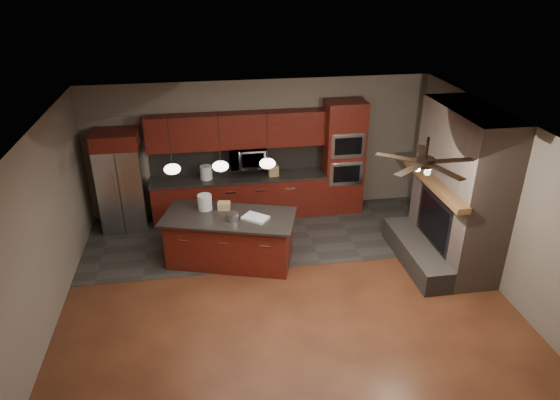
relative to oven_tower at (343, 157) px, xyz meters
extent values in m
plane|color=brown|center=(-1.70, -2.69, -1.19)|extent=(7.00, 7.00, 0.00)
cube|color=white|center=(-1.70, -2.69, 1.61)|extent=(7.00, 6.00, 0.02)
cube|color=slate|center=(-1.70, 0.31, 0.21)|extent=(7.00, 0.02, 2.80)
cube|color=slate|center=(1.80, -2.69, 0.21)|extent=(0.02, 6.00, 2.80)
cube|color=slate|center=(-5.20, -2.69, 0.21)|extent=(0.02, 6.00, 2.80)
cube|color=#363330|center=(-1.70, -0.89, -1.19)|extent=(7.00, 2.40, 0.01)
cube|color=#725D51|center=(1.40, -2.29, 0.21)|extent=(0.80, 2.00, 2.80)
cube|color=#3F3A34|center=(0.75, -2.29, -0.99)|extent=(0.50, 2.00, 0.40)
cube|color=#2D2D30|center=(1.02, -2.29, -0.37)|extent=(0.05, 1.20, 0.95)
cube|color=black|center=(1.00, -2.29, -0.37)|extent=(0.02, 1.00, 0.75)
cube|color=brown|center=(0.90, -2.29, 0.36)|extent=(0.22, 2.10, 0.10)
cube|color=maroon|center=(-2.18, 0.01, -0.76)|extent=(3.55, 0.60, 0.86)
cube|color=black|center=(-2.18, 0.01, -0.31)|extent=(3.59, 0.64, 0.04)
cube|color=black|center=(-2.18, 0.29, 0.01)|extent=(3.55, 0.03, 0.60)
cube|color=maroon|center=(-2.18, 0.13, 0.66)|extent=(3.55, 0.35, 0.70)
cube|color=maroon|center=(0.00, 0.01, 0.00)|extent=(0.80, 0.60, 2.38)
cube|color=silver|center=(0.00, -0.30, -0.24)|extent=(0.70, 0.03, 0.52)
cube|color=black|center=(0.00, -0.32, -0.24)|extent=(0.55, 0.02, 0.35)
cube|color=silver|center=(0.00, -0.30, 0.36)|extent=(0.70, 0.03, 0.52)
cube|color=black|center=(0.00, -0.32, 0.36)|extent=(0.55, 0.02, 0.35)
imported|color=silver|center=(-1.98, 0.06, 0.11)|extent=(0.73, 0.41, 0.50)
cube|color=silver|center=(-4.48, -0.07, -0.34)|extent=(0.85, 0.72, 1.70)
cube|color=#2D2D30|center=(-4.48, -0.44, -0.34)|extent=(0.02, 0.02, 1.68)
cube|color=silver|center=(-4.58, -0.45, -0.29)|extent=(0.03, 0.03, 0.85)
cube|color=silver|center=(-4.38, -0.45, -0.29)|extent=(0.03, 0.03, 0.85)
cube|color=maroon|center=(-4.48, -0.08, 0.66)|extent=(0.85, 0.72, 0.30)
cube|color=maroon|center=(-2.50, -1.72, -0.75)|extent=(2.28, 1.46, 0.88)
cube|color=black|center=(-2.50, -1.72, -0.29)|extent=(2.47, 1.65, 0.04)
cylinder|color=silver|center=(-2.89, -1.39, -0.14)|extent=(0.36, 0.36, 0.27)
cylinder|color=#9E9EA2|center=(-2.44, -1.88, -0.20)|extent=(0.21, 0.21, 0.13)
cube|color=white|center=(-2.05, -1.89, -0.25)|extent=(0.51, 0.49, 0.04)
cube|color=tan|center=(-2.56, -1.45, -0.20)|extent=(0.24, 0.19, 0.14)
cylinder|color=white|center=(-2.83, 0.01, -0.15)|extent=(0.28, 0.28, 0.28)
cube|color=#A78556|center=(-1.48, -0.04, -0.18)|extent=(0.22, 0.18, 0.22)
cylinder|color=black|center=(-3.35, -1.99, 1.22)|extent=(0.01, 0.01, 0.78)
ellipsoid|color=white|center=(-3.35, -1.99, 0.77)|extent=(0.26, 0.26, 0.16)
cylinder|color=black|center=(-2.60, -1.99, 1.22)|extent=(0.01, 0.01, 0.78)
ellipsoid|color=white|center=(-2.60, -1.99, 0.77)|extent=(0.26, 0.26, 0.16)
cylinder|color=black|center=(-1.85, -1.99, 1.22)|extent=(0.01, 0.01, 0.78)
ellipsoid|color=white|center=(-1.85, -1.99, 0.77)|extent=(0.26, 0.26, 0.16)
cylinder|color=black|center=(0.10, -3.49, 1.46)|extent=(0.04, 0.04, 0.30)
cylinder|color=black|center=(0.10, -3.49, 1.26)|extent=(0.24, 0.24, 0.12)
cube|color=black|center=(0.48, -3.49, 1.26)|extent=(0.60, 0.12, 0.01)
cube|color=black|center=(0.22, -3.13, 1.26)|extent=(0.30, 0.61, 0.01)
cube|color=black|center=(-0.21, -3.27, 1.26)|extent=(0.56, 0.45, 0.01)
cube|color=black|center=(-0.21, -3.72, 1.26)|extent=(0.56, 0.45, 0.01)
cube|color=black|center=(0.22, -3.85, 1.26)|extent=(0.30, 0.61, 0.01)
camera|label=1|loc=(-2.82, -9.37, 3.74)|focal=32.00mm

